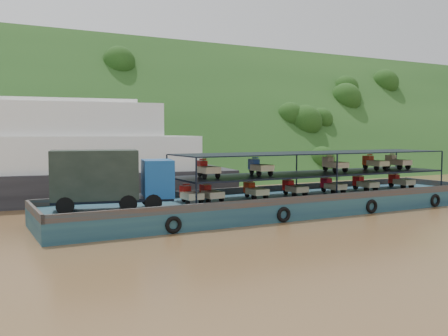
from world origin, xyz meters
name	(u,v)px	position (x,y,z in m)	size (l,w,h in m)	color
ground	(265,210)	(0.00, 0.00, 0.00)	(160.00, 160.00, 0.00)	brown
hillside	(127,176)	(0.00, 36.00, 0.00)	(140.00, 28.00, 28.00)	#163413
cargo_barge	(261,198)	(-1.41, -1.71, 1.24)	(35.00, 7.18, 4.98)	#142F47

